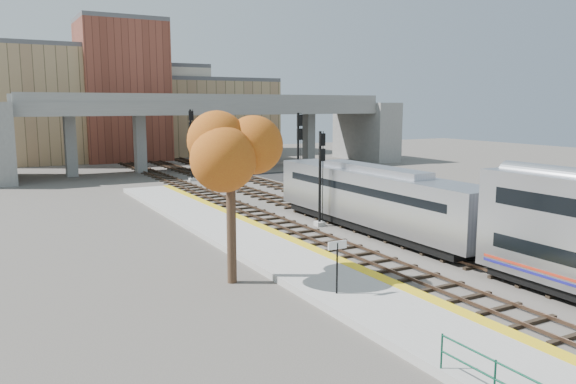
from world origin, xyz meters
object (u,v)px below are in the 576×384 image
locomotive (373,197)px  signal_mast_far (191,145)px  signal_mast_mid (299,156)px  car_b (325,172)px  tree (230,155)px  car_a (342,179)px  signal_mast_near (320,181)px  car_c (366,170)px

locomotive → signal_mast_far: (-2.10, 29.42, 1.68)m
signal_mast_mid → car_b: size_ratio=1.97×
signal_mast_far → tree: size_ratio=0.96×
car_a → car_b: car_a is taller
locomotive → signal_mast_mid: bearing=81.4°
signal_mast_far → car_b: (13.83, -5.18, -3.28)m
signal_mast_near → locomotive: bearing=-56.1°
car_b → car_c: (5.77, -0.03, -0.04)m
signal_mast_near → signal_mast_mid: signal_mast_mid is taller
signal_mast_far → signal_mast_near: bearing=-90.0°
locomotive → signal_mast_near: bearing=123.9°
locomotive → tree: bearing=-156.4°
signal_mast_near → tree: size_ratio=0.80×
car_a → locomotive: bearing=-105.9°
signal_mast_near → car_c: bearing=47.1°
tree → car_a: size_ratio=2.13×
car_a → car_b: (1.58, 5.83, -0.01)m
signal_mast_far → car_c: 20.55m
signal_mast_mid → car_c: (15.50, 10.97, -3.20)m
signal_mast_near → car_a: (12.25, 15.30, -2.42)m
signal_mast_far → car_a: bearing=-41.9°
signal_mast_mid → car_a: 10.15m
locomotive → signal_mast_near: (-2.10, 3.12, 0.83)m
car_a → car_c: car_a is taller
signal_mast_mid → car_a: bearing=32.4°
signal_mast_near → car_c: 28.90m
signal_mast_mid → car_b: 15.02m
locomotive → car_b: bearing=64.2°
signal_mast_near → signal_mast_far: bearing=90.0°
signal_mast_near → car_a: signal_mast_near is taller
car_c → signal_mast_mid: bearing=-155.0°
signal_mast_mid → car_a: size_ratio=1.99×
signal_mast_near → car_b: bearing=56.8°
locomotive → tree: 13.87m
signal_mast_far → tree: 36.29m
car_b → car_c: 5.77m
locomotive → signal_mast_far: signal_mast_far is taller
car_a → tree: bearing=-120.3°
tree → car_a: (22.40, 23.77, -5.30)m
car_a → car_b: 6.04m
locomotive → car_a: locomotive is taller
signal_mast_near → tree: tree is taller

